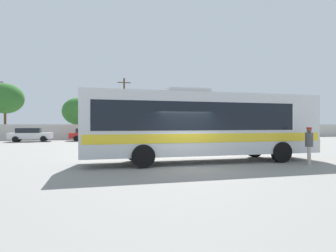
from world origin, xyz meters
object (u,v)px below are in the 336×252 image
coach_bus_silver_yellow (200,123)px  utility_pole_far (124,107)px  parked_car_leftmost_white (30,134)px  parked_car_second_red (88,134)px  roadside_tree_left (5,98)px  roadside_tree_midleft (79,111)px  attendant_by_bus_door (309,143)px

coach_bus_silver_yellow → utility_pole_far: 26.31m
coach_bus_silver_yellow → parked_car_leftmost_white: (-12.42, 20.87, -1.16)m
parked_car_second_red → roadside_tree_left: roadside_tree_left is taller
parked_car_second_red → roadside_tree_midleft: bearing=100.0°
coach_bus_silver_yellow → parked_car_second_red: 22.05m
utility_pole_far → roadside_tree_left: size_ratio=1.12×
utility_pole_far → roadside_tree_midleft: 7.53m
attendant_by_bus_door → parked_car_second_red: (-10.97, 23.18, -0.24)m
attendant_by_bus_door → parked_car_leftmost_white: size_ratio=0.39×
coach_bus_silver_yellow → parked_car_leftmost_white: 24.31m
coach_bus_silver_yellow → attendant_by_bus_door: size_ratio=6.83×
utility_pole_far → roadside_tree_left: bearing=170.6°
parked_car_leftmost_white → roadside_tree_midleft: roadside_tree_midleft is taller
coach_bus_silver_yellow → roadside_tree_midleft: 31.28m
roadside_tree_left → parked_car_leftmost_white: bearing=-58.6°
parked_car_leftmost_white → parked_car_second_red: bearing=2.4°
coach_bus_silver_yellow → parked_car_second_red: (-6.23, 21.12, -1.19)m
roadside_tree_midleft → roadside_tree_left: bearing=-171.0°
parked_car_second_red → roadside_tree_left: size_ratio=0.62×
attendant_by_bus_door → coach_bus_silver_yellow: bearing=156.5°
attendant_by_bus_door → roadside_tree_left: (-21.97, 30.80, 4.40)m
coach_bus_silver_yellow → roadside_tree_left: (-17.23, 28.74, 3.45)m
parked_car_second_red → roadside_tree_left: (-11.00, 7.62, 4.64)m
attendant_by_bus_door → parked_car_leftmost_white: bearing=126.8°
attendant_by_bus_door → parked_car_leftmost_white: (-17.17, 22.93, -0.21)m
parked_car_second_red → roadside_tree_midleft: (-1.60, 9.10, 3.09)m
roadside_tree_left → utility_pole_far: bearing=-9.4°
roadside_tree_midleft → attendant_by_bus_door: bearing=-68.7°
attendant_by_bus_door → roadside_tree_midleft: 34.77m
roadside_tree_midleft → parked_car_second_red: bearing=-80.0°
roadside_tree_left → roadside_tree_midleft: 9.64m
parked_car_leftmost_white → utility_pole_far: utility_pole_far is taller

